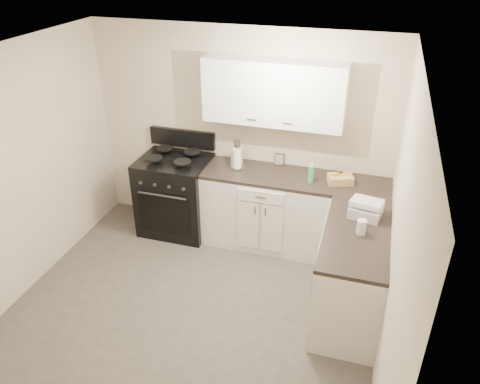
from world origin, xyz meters
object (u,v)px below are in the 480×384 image
(stove, at_px, (177,196))
(paper_towel, at_px, (237,158))
(wicker_basket, at_px, (340,179))
(knife_block, at_px, (237,157))
(countertop_grill, at_px, (366,211))

(stove, height_order, paper_towel, paper_towel)
(wicker_basket, bearing_deg, knife_block, 176.81)
(knife_block, bearing_deg, paper_towel, -66.92)
(stove, relative_size, knife_block, 4.09)
(knife_block, relative_size, wicker_basket, 0.94)
(stove, height_order, knife_block, knife_block)
(paper_towel, relative_size, wicker_basket, 0.93)
(paper_towel, bearing_deg, countertop_grill, -23.14)
(stove, distance_m, knife_block, 0.98)
(knife_block, height_order, paper_towel, knife_block)
(paper_towel, bearing_deg, knife_block, 108.47)
(stove, distance_m, paper_towel, 0.99)
(stove, distance_m, wicker_basket, 2.04)
(wicker_basket, xyz_separation_m, countertop_grill, (0.31, -0.61, 0.01))
(paper_towel, distance_m, countertop_grill, 1.64)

